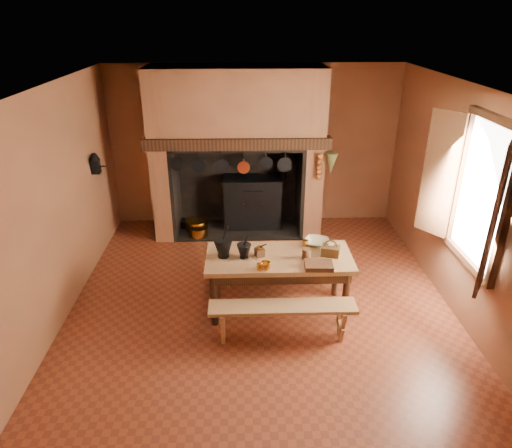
{
  "coord_description": "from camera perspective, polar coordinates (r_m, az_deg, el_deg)",
  "views": [
    {
      "loc": [
        -0.23,
        -5.08,
        3.56
      ],
      "look_at": [
        -0.05,
        0.3,
        1.04
      ],
      "focal_mm": 32.0,
      "sensor_mm": 36.0,
      "label": 1
    }
  ],
  "objects": [
    {
      "name": "brass_cup",
      "position": [
        5.39,
        1.2,
        -5.25
      ],
      "size": [
        0.15,
        0.15,
        0.1
      ],
      "primitive_type": "imported",
      "rotation": [
        0.0,
        0.0,
        0.2
      ],
      "color": "#C8892E",
      "rests_on": "work_table"
    },
    {
      "name": "floor",
      "position": [
        6.21,
        0.59,
        -9.93
      ],
      "size": [
        5.5,
        5.5,
        0.0
      ],
      "primitive_type": "plane",
      "color": "brown",
      "rests_on": "ground"
    },
    {
      "name": "brass_mug_a",
      "position": [
        5.39,
        0.48,
        -5.35
      ],
      "size": [
        0.08,
        0.08,
        0.08
      ],
      "primitive_type": "cylinder",
      "rotation": [
        0.0,
        0.0,
        0.07
      ],
      "color": "#C8892E",
      "rests_on": "work_table"
    },
    {
      "name": "wall_right",
      "position": [
        6.16,
        24.6,
        2.16
      ],
      "size": [
        0.02,
        5.5,
        2.8
      ],
      "primitive_type": "cube",
      "color": "#925C3A",
      "rests_on": "floor"
    },
    {
      "name": "work_table",
      "position": [
        5.77,
        2.87,
        -5.08
      ],
      "size": [
        1.82,
        0.81,
        0.79
      ],
      "color": "#A97A4D",
      "rests_on": "floor"
    },
    {
      "name": "wall_left",
      "position": [
        5.97,
        -24.09,
        1.56
      ],
      "size": [
        0.02,
        5.5,
        2.8
      ],
      "primitive_type": "cube",
      "color": "#925C3A",
      "rests_on": "floor"
    },
    {
      "name": "mixing_bowl",
      "position": [
        5.99,
        7.6,
        -2.29
      ],
      "size": [
        0.39,
        0.39,
        0.08
      ],
      "primitive_type": "imported",
      "rotation": [
        0.0,
        0.0,
        -0.3
      ],
      "color": "beige",
      "rests_on": "work_table"
    },
    {
      "name": "wicker_basket",
      "position": [
        5.76,
        9.3,
        -3.26
      ],
      "size": [
        0.26,
        0.22,
        0.21
      ],
      "rotation": [
        0.0,
        0.0,
        -0.31
      ],
      "color": "#4E3317",
      "rests_on": "work_table"
    },
    {
      "name": "onion_string",
      "position": [
        7.33,
        7.94,
        7.11
      ],
      "size": [
        0.12,
        0.1,
        0.46
      ],
      "primitive_type": null,
      "color": "#9F521D",
      "rests_on": "chimney_breast"
    },
    {
      "name": "ceiling",
      "position": [
        5.14,
        0.73,
        16.56
      ],
      "size": [
        5.5,
        5.5,
        0.0
      ],
      "primitive_type": "plane",
      "rotation": [
        3.14,
        0.0,
        0.0
      ],
      "color": "silver",
      "rests_on": "back_wall"
    },
    {
      "name": "wall_front",
      "position": [
        3.19,
        2.88,
        -17.68
      ],
      "size": [
        5.0,
        0.02,
        2.8
      ],
      "primitive_type": "cube",
      "color": "#925C3A",
      "rests_on": "floor"
    },
    {
      "name": "bench_back",
      "position": [
        6.45,
        2.39,
        -4.85
      ],
      "size": [
        1.64,
        0.29,
        0.46
      ],
      "color": "#A97A4D",
      "rests_on": "floor"
    },
    {
      "name": "hearth_pans",
      "position": [
        8.12,
        -7.49,
        -0.41
      ],
      "size": [
        0.51,
        0.62,
        0.2
      ],
      "color": "#C8892E",
      "rests_on": "floor"
    },
    {
      "name": "hanging_pans",
      "position": [
        7.23,
        -2.68,
        7.34
      ],
      "size": [
        1.92,
        0.29,
        0.27
      ],
      "color": "black",
      "rests_on": "chimney_breast"
    },
    {
      "name": "stoneware_crock",
      "position": [
        5.65,
        6.31,
        -3.72
      ],
      "size": [
        0.11,
        0.11,
        0.13
      ],
      "primitive_type": "cylinder",
      "rotation": [
        0.0,
        0.0,
        0.05
      ],
      "color": "brown",
      "rests_on": "work_table"
    },
    {
      "name": "mortar_small",
      "position": [
        5.62,
        -1.5,
        -3.31
      ],
      "size": [
        0.18,
        0.18,
        0.31
      ],
      "rotation": [
        0.0,
        0.0,
        -0.04
      ],
      "color": "black",
      "rests_on": "work_table"
    },
    {
      "name": "coffee_grinder",
      "position": [
        5.67,
        0.47,
        -3.48
      ],
      "size": [
        0.16,
        0.14,
        0.16
      ],
      "rotation": [
        0.0,
        0.0,
        0.34
      ],
      "color": "#3D2313",
      "rests_on": "work_table"
    },
    {
      "name": "wooden_tray",
      "position": [
        5.49,
        7.85,
        -5.15
      ],
      "size": [
        0.34,
        0.25,
        0.06
      ],
      "primitive_type": "cube",
      "rotation": [
        0.0,
        0.0,
        -0.05
      ],
      "color": "#3D2313",
      "rests_on": "work_table"
    },
    {
      "name": "wall_coffee_mill",
      "position": [
        7.28,
        -19.47,
        7.32
      ],
      "size": [
        0.23,
        0.16,
        0.31
      ],
      "color": "black",
      "rests_on": "wall_left"
    },
    {
      "name": "window",
      "position": [
        5.66,
        25.41,
        3.37
      ],
      "size": [
        0.39,
        1.75,
        1.76
      ],
      "color": "white",
      "rests_on": "wall_right"
    },
    {
      "name": "chimney_breast",
      "position": [
        7.59,
        -2.41,
        11.74
      ],
      "size": [
        2.95,
        0.96,
        2.8
      ],
      "color": "#925C3A",
      "rests_on": "floor"
    },
    {
      "name": "glass_jar",
      "position": [
        5.81,
        9.34,
        -3.07
      ],
      "size": [
        0.08,
        0.08,
        0.13
      ],
      "primitive_type": "cylinder",
      "rotation": [
        0.0,
        0.0,
        0.09
      ],
      "color": "beige",
      "rests_on": "work_table"
    },
    {
      "name": "iron_range",
      "position": [
        8.13,
        -0.41,
        2.85
      ],
      "size": [
        1.12,
        0.55,
        1.6
      ],
      "color": "black",
      "rests_on": "floor"
    },
    {
      "name": "back_wall",
      "position": [
        8.13,
        -0.19,
        9.66
      ],
      "size": [
        5.0,
        0.02,
        2.8
      ],
      "primitive_type": "cube",
      "color": "#925C3A",
      "rests_on": "floor"
    },
    {
      "name": "bench_front",
      "position": [
        5.42,
        3.32,
        -11.16
      ],
      "size": [
        1.71,
        0.3,
        0.48
      ],
      "color": "#A97A4D",
      "rests_on": "floor"
    },
    {
      "name": "brass_mug_b",
      "position": [
        5.95,
        6.2,
        -2.37
      ],
      "size": [
        0.09,
        0.09,
        0.08
      ],
      "primitive_type": "cylinder",
      "rotation": [
        0.0,
        0.0,
        -0.28
      ],
      "color": "#C8892E",
      "rests_on": "work_table"
    },
    {
      "name": "herb_bunch",
      "position": [
        7.34,
        9.36,
        7.47
      ],
      "size": [
        0.2,
        0.2,
        0.35
      ],
      "primitive_type": "cone",
      "rotation": [
        3.14,
        0.0,
        0.0
      ],
      "color": "brown",
      "rests_on": "chimney_breast"
    },
    {
      "name": "mortar_large",
      "position": [
        5.64,
        -4.11,
        -2.84
      ],
      "size": [
        0.25,
        0.25,
        0.42
      ],
      "rotation": [
        0.0,
        0.0,
        -0.2
      ],
      "color": "black",
      "rests_on": "work_table"
    }
  ]
}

